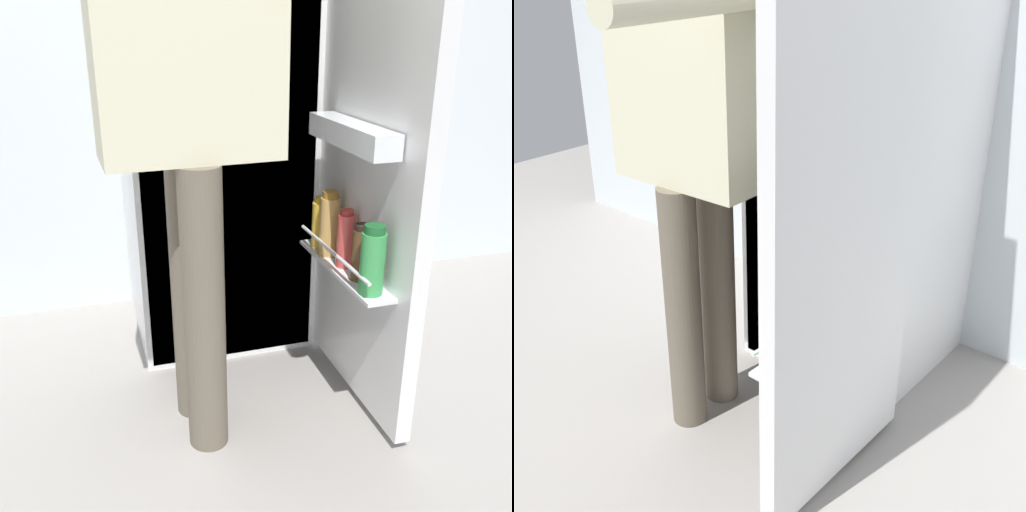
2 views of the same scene
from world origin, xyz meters
TOP-DOWN VIEW (x-y plane):
  - ground_plane at (0.00, 0.00)m, footprint 6.60×6.60m
  - refrigerator at (0.03, 0.51)m, footprint 0.71×1.28m
  - person at (-0.19, -0.10)m, footprint 0.60×0.79m

SIDE VIEW (x-z plane):
  - ground_plane at x=0.00m, z-range 0.00..0.00m
  - refrigerator at x=0.03m, z-range 0.00..1.64m
  - person at x=-0.19m, z-range 0.19..1.94m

